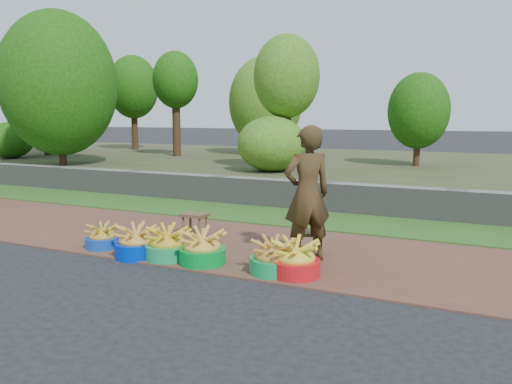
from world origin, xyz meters
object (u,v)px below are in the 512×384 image
at_px(vendor_woman, 307,194).
at_px(stool_right, 305,236).
at_px(stool_left, 195,218).
at_px(basin_f, 295,261).
at_px(basin_c, 167,245).
at_px(basin_e, 274,259).
at_px(basin_d, 202,249).
at_px(basin_a, 102,238).
at_px(basin_b, 136,243).

bearing_deg(vendor_woman, stool_right, -111.24).
bearing_deg(stool_left, basin_f, -29.79).
xyz_separation_m(basin_c, stool_right, (1.45, 0.93, 0.06)).
xyz_separation_m(basin_f, stool_left, (-2.01, 1.15, 0.09)).
distance_m(basin_c, stool_right, 1.73).
bearing_deg(basin_e, stool_right, 86.59).
height_order(basin_e, basin_f, basin_f).
xyz_separation_m(stool_left, stool_right, (1.81, -0.27, -0.03)).
height_order(basin_d, basin_f, basin_d).
bearing_deg(stool_right, basin_a, -161.05).
xyz_separation_m(basin_a, basin_f, (2.73, -0.01, 0.04)).
relative_size(basin_a, stool_left, 1.23).
distance_m(basin_d, basin_e, 0.91).
relative_size(basin_b, basin_c, 0.98).
bearing_deg(basin_a, basin_f, -0.22).
xyz_separation_m(stool_left, vendor_woman, (1.92, -0.54, 0.56)).
bearing_deg(basin_d, basin_c, -178.72).
relative_size(basin_d, stool_right, 1.45).
bearing_deg(vendor_woman, basin_b, -23.42).
bearing_deg(basin_c, stool_left, 106.63).
bearing_deg(basin_d, basin_f, 1.83).
height_order(basin_a, stool_right, basin_a).
bearing_deg(vendor_woman, basin_a, -30.68).
bearing_deg(basin_f, stool_right, 102.68).
bearing_deg(stool_right, basin_c, -147.40).
xyz_separation_m(basin_f, vendor_woman, (-0.09, 0.61, 0.65)).
bearing_deg(stool_left, vendor_woman, -15.78).
distance_m(stool_left, vendor_woman, 2.07).
relative_size(basin_a, basin_e, 0.83).
bearing_deg(basin_e, basin_d, -178.76).
bearing_deg(basin_a, vendor_woman, 12.70).
xyz_separation_m(basin_c, basin_f, (1.65, 0.05, -0.00)).
relative_size(basin_c, basin_f, 1.00).
bearing_deg(basin_f, basin_e, -176.01).
distance_m(basin_f, stool_right, 0.90).
relative_size(basin_e, stool_right, 1.39).
distance_m(basin_d, stool_left, 1.46).
bearing_deg(stool_left, stool_right, -8.46).
xyz_separation_m(basin_b, basin_d, (0.91, 0.08, 0.01)).
relative_size(basin_d, basin_f, 1.01).
bearing_deg(basin_b, basin_f, 3.16).
relative_size(basin_c, basin_e, 1.03).
distance_m(basin_c, basin_d, 0.49).
bearing_deg(basin_e, vendor_woman, 75.20).
bearing_deg(basin_c, stool_right, 32.60).
height_order(basin_a, basin_f, basin_f).
height_order(basin_a, stool_left, stool_left).
relative_size(basin_f, stool_right, 1.43).
bearing_deg(vendor_woman, basin_c, -20.66).
height_order(basin_c, stool_left, basin_c).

